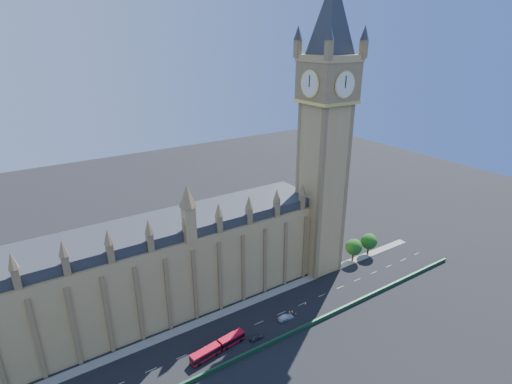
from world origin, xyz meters
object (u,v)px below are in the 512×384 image
car_grey (256,337)px  car_white (284,319)px  red_bus (218,347)px  car_silver (286,317)px

car_grey → car_white: bearing=-79.9°
red_bus → car_white: 21.97m
car_white → red_bus: bearing=96.3°
red_bus → car_silver: size_ratio=3.79×
red_bus → car_silver: red_bus is taller
car_silver → car_white: size_ratio=1.06×
car_grey → car_white: (11.14, 2.05, -0.11)m
car_grey → car_silver: (11.84, 2.12, 0.01)m
car_grey → car_silver: car_silver is taller
car_white → car_grey: bearing=105.7°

